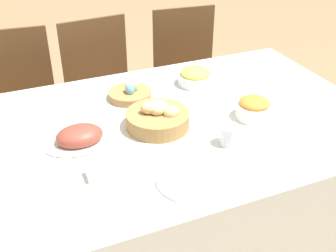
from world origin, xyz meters
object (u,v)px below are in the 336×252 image
at_px(chair_far_left, 20,103).
at_px(egg_basket, 130,93).
at_px(chair_far_right, 189,73).
at_px(bread_basket, 158,117).
at_px(chair_far_center, 104,88).
at_px(fork, 151,191).
at_px(ham_platter, 80,137).
at_px(carrot_bowl, 254,108).
at_px(spoon, 237,167).
at_px(knife, 230,169).
at_px(butter_dish, 101,172).
at_px(pineapple_bowl, 195,77).
at_px(dinner_plate, 192,179).
at_px(drinking_cup, 229,135).

xyz_separation_m(chair_far_left, egg_basket, (0.48, -0.62, 0.27)).
distance_m(chair_far_right, bread_basket, 1.12).
distance_m(chair_far_center, chair_far_right, 0.58).
bearing_deg(fork, egg_basket, 81.71).
bearing_deg(ham_platter, carrot_bowl, -7.33).
xyz_separation_m(ham_platter, spoon, (0.49, -0.39, -0.02)).
height_order(chair_far_right, bread_basket, chair_far_right).
relative_size(chair_far_left, carrot_bowl, 5.74).
xyz_separation_m(fork, spoon, (0.33, 0.00, 0.00)).
bearing_deg(spoon, ham_platter, 137.06).
height_order(ham_platter, spoon, ham_platter).
distance_m(chair_far_center, carrot_bowl, 1.12).
relative_size(chair_far_center, chair_far_left, 1.00).
bearing_deg(knife, bread_basket, 113.09).
distance_m(carrot_bowl, fork, 0.66).
height_order(chair_far_center, butter_dish, chair_far_center).
distance_m(pineapple_bowl, butter_dish, 0.83).
bearing_deg(dinner_plate, ham_platter, 128.31).
bearing_deg(chair_far_center, butter_dish, -110.16).
relative_size(dinner_plate, butter_dish, 2.40).
bearing_deg(dinner_plate, spoon, 0.00).
distance_m(carrot_bowl, drinking_cup, 0.25).
relative_size(carrot_bowl, fork, 0.95).
height_order(chair_far_right, pineapple_bowl, chair_far_right).
bearing_deg(chair_far_left, pineapple_bowl, -30.91).
height_order(chair_far_center, dinner_plate, chair_far_center).
xyz_separation_m(carrot_bowl, fork, (-0.59, -0.29, -0.04)).
distance_m(egg_basket, knife, 0.69).
relative_size(chair_far_center, dinner_plate, 3.49).
relative_size(chair_far_center, egg_basket, 4.37).
distance_m(fork, knife, 0.30).
relative_size(bread_basket, butter_dish, 2.51).
bearing_deg(drinking_cup, spoon, -108.81).
distance_m(ham_platter, pineapple_bowl, 0.72).
xyz_separation_m(chair_far_left, pineapple_bowl, (0.83, -0.61, 0.28)).
bearing_deg(ham_platter, chair_far_center, 70.05).
bearing_deg(drinking_cup, dinner_plate, -147.42).
xyz_separation_m(spoon, drinking_cup, (0.05, 0.15, 0.04)).
bearing_deg(ham_platter, bread_basket, -0.99).
bearing_deg(spoon, dinner_plate, 175.44).
bearing_deg(carrot_bowl, bread_basket, 167.70).
bearing_deg(butter_dish, chair_far_center, 74.93).
distance_m(drinking_cup, butter_dish, 0.52).
relative_size(chair_far_left, dinner_plate, 3.49).
relative_size(chair_far_left, knife, 5.45).
bearing_deg(ham_platter, chair_far_left, 100.79).
distance_m(spoon, drinking_cup, 0.16).
height_order(egg_basket, carrot_bowl, carrot_bowl).
bearing_deg(dinner_plate, knife, 0.00).
height_order(chair_far_left, drinking_cup, chair_far_left).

